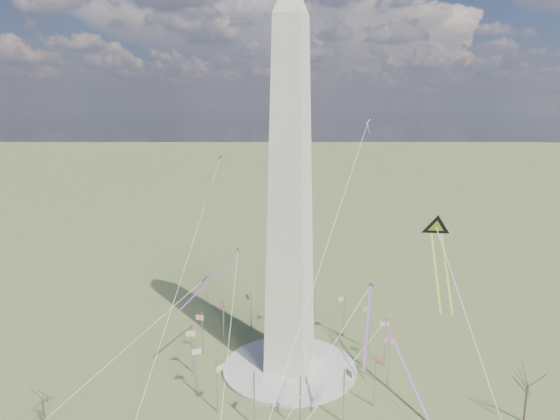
% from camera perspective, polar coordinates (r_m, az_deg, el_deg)
% --- Properties ---
extents(ground, '(2000.00, 2000.00, 0.00)m').
position_cam_1_polar(ground, '(141.70, 1.10, -17.71)').
color(ground, '#596532').
rests_on(ground, ground).
extents(plaza, '(36.00, 36.00, 0.80)m').
position_cam_1_polar(plaza, '(141.50, 1.10, -17.57)').
color(plaza, '#B0AAA1').
rests_on(plaza, ground).
extents(washington_monument, '(15.56, 15.56, 100.00)m').
position_cam_1_polar(washington_monument, '(125.30, 1.18, 1.76)').
color(washington_monument, beige).
rests_on(washington_monument, plaza).
extents(flagpole_ring, '(54.40, 54.40, 13.00)m').
position_cam_1_polar(flagpole_ring, '(138.27, 1.11, -15.09)').
color(flagpole_ring, '#B8BABF').
rests_on(flagpole_ring, ground).
extents(tree_near, '(8.04, 8.04, 14.07)m').
position_cam_1_polar(tree_near, '(128.97, 26.49, -17.13)').
color(tree_near, '#4E3D2F').
rests_on(tree_near, ground).
extents(tree_far, '(5.74, 5.74, 10.05)m').
position_cam_1_polar(tree_far, '(127.52, -25.53, -18.85)').
color(tree_far, '#4E3D2F').
rests_on(tree_far, ground).
extents(kite_delta_black, '(9.09, 21.95, 17.92)m').
position_cam_1_polar(kite_delta_black, '(126.37, 17.48, -2.39)').
color(kite_delta_black, black).
rests_on(kite_delta_black, ground).
extents(kite_diamond_purple, '(2.00, 3.08, 9.39)m').
position_cam_1_polar(kite_diamond_purple, '(141.23, -8.59, -8.17)').
color(kite_diamond_purple, navy).
rests_on(kite_diamond_purple, ground).
extents(kite_streamer_left, '(2.77, 18.58, 12.75)m').
position_cam_1_polar(kite_streamer_left, '(113.94, 10.07, -11.73)').
color(kite_streamer_left, red).
rests_on(kite_streamer_left, ground).
extents(kite_streamer_mid, '(11.14, 17.85, 13.72)m').
position_cam_1_polar(kite_streamer_mid, '(131.63, -7.24, -7.12)').
color(kite_streamer_mid, red).
rests_on(kite_streamer_mid, ground).
extents(kite_streamer_right, '(13.53, 19.53, 15.48)m').
position_cam_1_polar(kite_streamer_right, '(132.09, 13.47, -15.53)').
color(kite_streamer_right, red).
rests_on(kite_streamer_right, ground).
extents(kite_small_red, '(1.34, 1.97, 4.15)m').
position_cam_1_polar(kite_small_red, '(173.71, -6.84, 5.81)').
color(kite_small_red, red).
rests_on(kite_small_red, ground).
extents(kite_small_white, '(1.52, 2.22, 4.67)m').
position_cam_1_polar(kite_small_white, '(161.13, 10.04, 9.75)').
color(kite_small_white, white).
rests_on(kite_small_white, ground).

